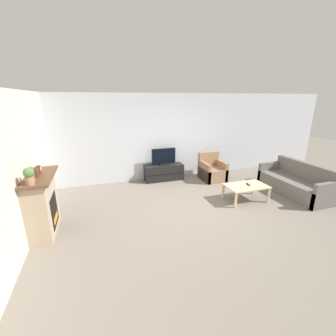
{
  "coord_description": "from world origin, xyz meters",
  "views": [
    {
      "loc": [
        -2.29,
        -4.42,
        2.55
      ],
      "look_at": [
        -0.59,
        0.74,
        0.85
      ],
      "focal_mm": 24.0,
      "sensor_mm": 36.0,
      "label": 1
    }
  ],
  "objects_px": {
    "mantel_vase_left": "(32,175)",
    "remote": "(248,184)",
    "fireplace": "(42,204)",
    "tv": "(164,157)",
    "armchair": "(212,171)",
    "couch": "(296,183)",
    "mantel_clock": "(39,169)",
    "coffee_table": "(246,187)",
    "potted_plant": "(29,175)",
    "mantel_vase_centre_left": "(36,173)",
    "tv_stand": "(164,172)"
  },
  "relations": [
    {
      "from": "fireplace",
      "to": "couch",
      "type": "distance_m",
      "value": 6.28
    },
    {
      "from": "tv_stand",
      "to": "coffee_table",
      "type": "xyz_separation_m",
      "value": [
        1.55,
        -2.13,
        0.12
      ]
    },
    {
      "from": "tv_stand",
      "to": "tv",
      "type": "bearing_deg",
      "value": -90.0
    },
    {
      "from": "mantel_vase_left",
      "to": "remote",
      "type": "distance_m",
      "value": 4.79
    },
    {
      "from": "couch",
      "to": "potted_plant",
      "type": "bearing_deg",
      "value": -175.96
    },
    {
      "from": "mantel_vase_centre_left",
      "to": "remote",
      "type": "bearing_deg",
      "value": 0.71
    },
    {
      "from": "mantel_vase_left",
      "to": "armchair",
      "type": "height_order",
      "value": "mantel_vase_left"
    },
    {
      "from": "tv_stand",
      "to": "couch",
      "type": "distance_m",
      "value": 3.84
    },
    {
      "from": "remote",
      "to": "mantel_clock",
      "type": "bearing_deg",
      "value": -172.09
    },
    {
      "from": "fireplace",
      "to": "mantel_vase_left",
      "type": "xyz_separation_m",
      "value": [
        0.02,
        -0.37,
        0.71
      ]
    },
    {
      "from": "coffee_table",
      "to": "tv",
      "type": "bearing_deg",
      "value": 126.04
    },
    {
      "from": "mantel_vase_left",
      "to": "coffee_table",
      "type": "bearing_deg",
      "value": 3.91
    },
    {
      "from": "fireplace",
      "to": "couch",
      "type": "xyz_separation_m",
      "value": [
        6.27,
        -0.08,
        -0.31
      ]
    },
    {
      "from": "armchair",
      "to": "remote",
      "type": "xyz_separation_m",
      "value": [
        0.11,
        -1.68,
        0.15
      ]
    },
    {
      "from": "mantel_vase_left",
      "to": "tv",
      "type": "xyz_separation_m",
      "value": [
        3.09,
        2.45,
        -0.55
      ]
    },
    {
      "from": "tv",
      "to": "remote",
      "type": "height_order",
      "value": "tv"
    },
    {
      "from": "mantel_vase_centre_left",
      "to": "coffee_table",
      "type": "height_order",
      "value": "mantel_vase_centre_left"
    },
    {
      "from": "mantel_vase_left",
      "to": "remote",
      "type": "xyz_separation_m",
      "value": [
        4.7,
        0.33,
        -0.88
      ]
    },
    {
      "from": "mantel_clock",
      "to": "tv",
      "type": "bearing_deg",
      "value": 32.38
    },
    {
      "from": "armchair",
      "to": "tv",
      "type": "bearing_deg",
      "value": 163.83
    },
    {
      "from": "mantel_vase_left",
      "to": "mantel_vase_centre_left",
      "type": "bearing_deg",
      "value": 90.0
    },
    {
      "from": "potted_plant",
      "to": "couch",
      "type": "bearing_deg",
      "value": 4.04
    },
    {
      "from": "mantel_clock",
      "to": "couch",
      "type": "distance_m",
      "value": 6.33
    },
    {
      "from": "mantel_vase_centre_left",
      "to": "mantel_clock",
      "type": "distance_m",
      "value": 0.21
    },
    {
      "from": "armchair",
      "to": "couch",
      "type": "xyz_separation_m",
      "value": [
        1.67,
        -1.72,
        0.0
      ]
    },
    {
      "from": "tv_stand",
      "to": "fireplace",
      "type": "bearing_deg",
      "value": -146.15
    },
    {
      "from": "mantel_clock",
      "to": "coffee_table",
      "type": "height_order",
      "value": "mantel_clock"
    },
    {
      "from": "armchair",
      "to": "mantel_clock",
      "type": "bearing_deg",
      "value": -161.66
    },
    {
      "from": "fireplace",
      "to": "tv",
      "type": "xyz_separation_m",
      "value": [
        3.1,
        2.08,
        0.16
      ]
    },
    {
      "from": "potted_plant",
      "to": "coffee_table",
      "type": "relative_size",
      "value": 0.29
    },
    {
      "from": "mantel_vase_left",
      "to": "coffee_table",
      "type": "distance_m",
      "value": 4.74
    },
    {
      "from": "mantel_clock",
      "to": "potted_plant",
      "type": "height_order",
      "value": "potted_plant"
    },
    {
      "from": "mantel_vase_left",
      "to": "mantel_vase_centre_left",
      "type": "relative_size",
      "value": 1.58
    },
    {
      "from": "mantel_vase_centre_left",
      "to": "tv_stand",
      "type": "height_order",
      "value": "mantel_vase_centre_left"
    },
    {
      "from": "mantel_vase_centre_left",
      "to": "armchair",
      "type": "xyz_separation_m",
      "value": [
        4.59,
        1.73,
        -0.98
      ]
    },
    {
      "from": "fireplace",
      "to": "armchair",
      "type": "height_order",
      "value": "fireplace"
    },
    {
      "from": "fireplace",
      "to": "remote",
      "type": "bearing_deg",
      "value": -0.41
    },
    {
      "from": "mantel_clock",
      "to": "coffee_table",
      "type": "xyz_separation_m",
      "value": [
        4.63,
        -0.17,
        -0.88
      ]
    },
    {
      "from": "fireplace",
      "to": "potted_plant",
      "type": "xyz_separation_m",
      "value": [
        0.02,
        -0.52,
        0.75
      ]
    },
    {
      "from": "tv",
      "to": "coffee_table",
      "type": "relative_size",
      "value": 0.74
    },
    {
      "from": "mantel_clock",
      "to": "fireplace",
      "type": "bearing_deg",
      "value": -98.21
    },
    {
      "from": "potted_plant",
      "to": "tv",
      "type": "distance_m",
      "value": 4.08
    },
    {
      "from": "mantel_clock",
      "to": "couch",
      "type": "bearing_deg",
      "value": -1.85
    },
    {
      "from": "tv",
      "to": "armchair",
      "type": "bearing_deg",
      "value": -16.17
    },
    {
      "from": "remote",
      "to": "armchair",
      "type": "bearing_deg",
      "value": 103.57
    },
    {
      "from": "mantel_vase_left",
      "to": "remote",
      "type": "relative_size",
      "value": 1.8
    },
    {
      "from": "potted_plant",
      "to": "armchair",
      "type": "relative_size",
      "value": 0.35
    },
    {
      "from": "potted_plant",
      "to": "couch",
      "type": "xyz_separation_m",
      "value": [
        6.25,
        0.44,
        -1.07
      ]
    },
    {
      "from": "tv_stand",
      "to": "coffee_table",
      "type": "bearing_deg",
      "value": -53.99
    },
    {
      "from": "tv",
      "to": "coffee_table",
      "type": "xyz_separation_m",
      "value": [
        1.55,
        -2.13,
        -0.39
      ]
    }
  ]
}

